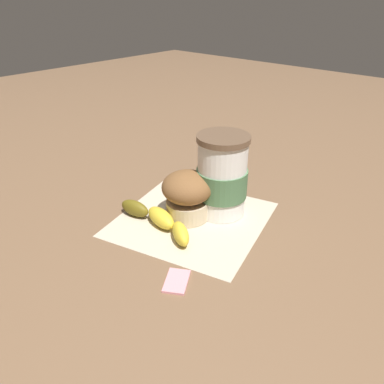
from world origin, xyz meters
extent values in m
plane|color=brown|center=(0.00, 0.00, 0.00)|extent=(3.00, 3.00, 0.00)
cube|color=beige|center=(0.00, 0.00, 0.00)|extent=(0.31, 0.31, 0.00)
cylinder|color=white|center=(-0.06, 0.02, 0.07)|extent=(0.09, 0.09, 0.14)
cylinder|color=brown|center=(-0.06, 0.02, 0.15)|extent=(0.09, 0.09, 0.01)
cylinder|color=#4C754C|center=(-0.06, 0.02, 0.06)|extent=(0.09, 0.09, 0.05)
cylinder|color=beige|center=(0.00, -0.01, 0.02)|extent=(0.08, 0.08, 0.03)
ellipsoid|color=brown|center=(0.00, -0.01, 0.06)|extent=(0.09, 0.09, 0.06)
ellipsoid|color=yellow|center=(0.06, 0.03, 0.02)|extent=(0.05, 0.06, 0.03)
ellipsoid|color=yellow|center=(0.05, -0.03, 0.02)|extent=(0.04, 0.07, 0.03)
ellipsoid|color=brown|center=(0.06, -0.09, 0.02)|extent=(0.03, 0.06, 0.03)
cube|color=pink|center=(0.14, 0.09, 0.00)|extent=(0.06, 0.05, 0.01)
camera|label=1|loc=(0.43, 0.38, 0.37)|focal=35.00mm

